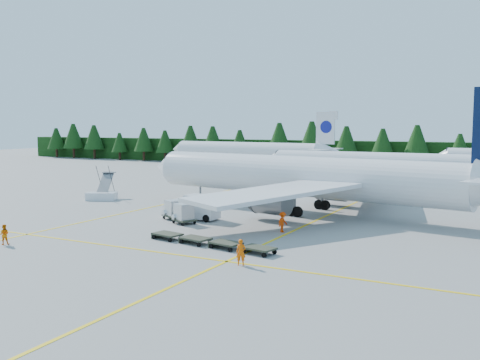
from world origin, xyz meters
The scene contains 15 objects.
ground centered at (0.00, 0.00, 0.00)m, with size 320.00×320.00×0.00m, color gray.
taxi_stripe_a centered at (-14.00, 20.00, 0.01)m, with size 0.25×120.00×0.01m, color yellow.
taxi_stripe_b centered at (6.00, 20.00, 0.01)m, with size 0.25×120.00×0.01m, color yellow.
taxi_stripe_cross centered at (0.00, -6.00, 0.01)m, with size 80.00×0.25×0.01m, color yellow.
treeline_hedge centered at (0.00, 82.00, 3.00)m, with size 220.00×4.00×6.00m, color black.
airliner_navy centered at (1.32, 16.87, 3.86)m, with size 43.88×35.82×12.84m.
airliner_red centered at (3.49, 44.45, 3.40)m, with size 38.85×31.97×11.30m.
airliner_far_left centered at (-31.73, 67.50, 3.84)m, with size 42.10×8.05×12.25m.
airstairs centered at (-23.52, 13.96, 0.73)m, with size 4.52×5.68×3.34m.
service_truck centered at (-5.25, 7.31, 1.25)m, with size 5.23×1.99×2.52m.
dolly_train centered at (2.53, -2.41, 0.45)m, with size 11.63×2.95×0.14m.
uld_pair centered at (-5.85, 5.45, 1.11)m, with size 4.90×3.95×1.65m.
crew_a centered at (7.37, -6.42, 0.90)m, with size 0.66×0.43×1.80m, color #EF5905.
crew_b centered at (-12.34, -9.62, 0.81)m, with size 0.79×0.62×1.63m, color orange.
crew_c centered at (5.37, 5.34, 0.91)m, with size 0.76×0.51×1.83m, color #FE3F05.
Camera 1 is at (23.95, -37.86, 9.46)m, focal length 40.00 mm.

